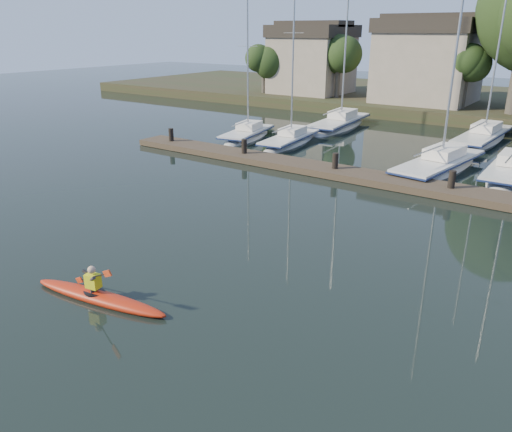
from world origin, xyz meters
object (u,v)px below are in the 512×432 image
Objects in this scene: dock at (389,181)px; sailboat_6 at (482,144)px; sailboat_1 at (290,146)px; sailboat_5 at (339,130)px; sailboat_0 at (247,141)px; sailboat_2 at (438,174)px; sailboat_3 at (510,180)px; kayak at (98,295)px.

dock is 13.66m from sailboat_6.
sailboat_5 is at bearing 83.51° from sailboat_1.
sailboat_2 reaches higher than sailboat_0.
sailboat_6 is (10.54, 8.32, -0.02)m from sailboat_1.
sailboat_2 is at bearing -165.59° from sailboat_3.
sailboat_6 is (4.04, 29.32, -0.37)m from kayak.
dock is 15.53m from sailboat_5.
sailboat_1 is at bearing -8.16° from sailboat_0.
sailboat_6 is (1.49, 13.57, -0.39)m from dock.
sailboat_2 reaches higher than dock.
kayak is at bearing -81.84° from sailboat_5.
sailboat_3 is at bearing 61.33° from kayak.
sailboat_3 is at bearing -33.56° from sailboat_5.
sailboat_3 is at bearing -66.21° from sailboat_6.
sailboat_0 is 0.68× the size of sailboat_6.
sailboat_2 is 0.96× the size of sailboat_6.
sailboat_3 is (13.81, -0.18, -0.03)m from sailboat_1.
sailboat_5 is (-10.25, 8.54, -0.01)m from sailboat_2.
sailboat_3 is at bearing -6.76° from sailboat_1.
sailboat_5 reaches higher than sailboat_2.
kayak is 22.06m from sailboat_3.
sailboat_5 reaches higher than sailboat_1.
sailboat_5 is at bearing 53.88° from sailboat_0.
dock is at bearing -59.26° from sailboat_5.
sailboat_1 is 10.37m from sailboat_2.
kayak is at bearing -93.20° from sailboat_2.
sailboat_5 is (3.52, 7.61, -0.02)m from sailboat_0.
kayak is 29.60m from sailboat_6.
sailboat_6 reaches higher than sailboat_2.
sailboat_2 is at bearing 69.84° from kayak.
sailboat_0 is 16.38m from sailboat_6.
sailboat_1 is at bearing -95.11° from sailboat_5.
sailboat_0 is 8.38m from sailboat_5.
sailboat_0 is at bearing 179.43° from sailboat_3.
sailboat_1 is at bearing -178.57° from sailboat_2.
dock is at bearing -36.10° from sailboat_1.
sailboat_1 is 0.76× the size of sailboat_5.
sailboat_0 is 3.46m from sailboat_1.
sailboat_2 is (3.80, 19.88, -0.37)m from kayak.
sailboat_2 is at bearing -15.17° from sailboat_0.
sailboat_5 is 10.52m from sailboat_6.
kayak is 0.43× the size of sailboat_0.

